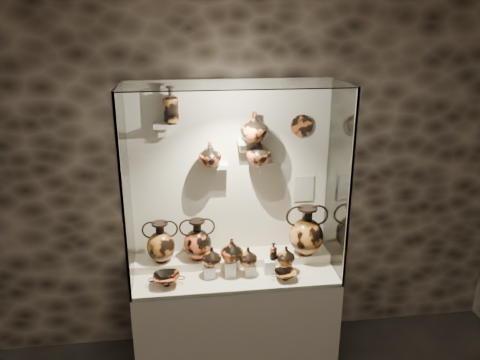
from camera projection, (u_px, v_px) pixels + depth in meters
name	position (u px, v px, depth m)	size (l,w,h in m)	color
wall_back	(231.00, 174.00, 4.00)	(5.00, 0.02, 3.20)	black
plinth	(235.00, 315.00, 4.09)	(1.70, 0.60, 0.80)	beige
front_tier	(235.00, 273.00, 3.95)	(1.68, 0.58, 0.03)	beige
rear_tier	(233.00, 260.00, 4.10)	(1.70, 0.25, 0.10)	beige
back_panel	(231.00, 174.00, 3.99)	(1.70, 0.03, 1.60)	beige
glass_front	(240.00, 200.00, 3.42)	(1.70, 0.01, 1.60)	white
glass_left	(126.00, 191.00, 3.59)	(0.01, 0.60, 1.60)	white
glass_right	(338.00, 182.00, 3.80)	(0.01, 0.60, 1.60)	white
glass_top	(235.00, 84.00, 3.44)	(1.70, 0.60, 0.01)	white
frame_post_left	(123.00, 205.00, 3.32)	(0.02, 0.02, 1.60)	gray
frame_post_right	(350.00, 194.00, 3.53)	(0.02, 0.02, 1.60)	gray
pedestal_a	(210.00, 271.00, 3.86)	(0.09, 0.09, 0.10)	silver
pedestal_b	(230.00, 268.00, 3.87)	(0.09, 0.09, 0.13)	silver
pedestal_c	(250.00, 269.00, 3.90)	(0.09, 0.09, 0.09)	silver
pedestal_d	(269.00, 266.00, 3.91)	(0.09, 0.09, 0.12)	silver
pedestal_e	(285.00, 267.00, 3.94)	(0.09, 0.09, 0.08)	silver
bracket_ul	(162.00, 126.00, 3.71)	(0.14, 0.12, 0.04)	beige
bracket_ca	(220.00, 166.00, 3.88)	(0.14, 0.12, 0.04)	beige
bracket_cb	(243.00, 141.00, 3.84)	(0.10, 0.12, 0.04)	beige
bracket_cc	(265.00, 164.00, 3.92)	(0.14, 0.12, 0.04)	beige
amphora_left	(161.00, 242.00, 3.93)	(0.29, 0.29, 0.36)	#AC6021
amphora_mid	(197.00, 239.00, 3.96)	(0.29, 0.29, 0.36)	#C04D21
amphora_right	(306.00, 231.00, 4.04)	(0.35, 0.35, 0.44)	#AC6021
jug_a	(212.00, 256.00, 3.83)	(0.16, 0.16, 0.17)	#AC6021
jug_b	(232.00, 250.00, 3.83)	(0.19, 0.19, 0.19)	#C04D21
jug_c	(248.00, 256.00, 3.85)	(0.15, 0.15, 0.16)	#AC6021
jug_e	(286.00, 255.00, 3.89)	(0.15, 0.15, 0.16)	#AC6021
lekythos_small	(273.00, 250.00, 3.88)	(0.07, 0.07, 0.17)	#C04D21
kylix_left	(167.00, 279.00, 3.74)	(0.28, 0.23, 0.11)	#C04D21
kylix_right	(285.00, 274.00, 3.82)	(0.22, 0.19, 0.09)	#AC6021
lekythos_tall	(171.00, 103.00, 3.63)	(0.13, 0.13, 0.33)	#AC6021
ovoid_vase_a	(210.00, 154.00, 3.79)	(0.19, 0.19, 0.20)	#C04D21
ovoid_vase_b	(254.00, 127.00, 3.74)	(0.23, 0.23, 0.24)	#C04D21
ovoid_vase_c	(259.00, 152.00, 3.83)	(0.20, 0.20, 0.21)	#C04D21
wall_plate	(302.00, 126.00, 3.91)	(0.19, 0.19, 0.02)	brown
info_placard	(304.00, 188.00, 4.10)	(0.17, 0.01, 0.23)	beige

